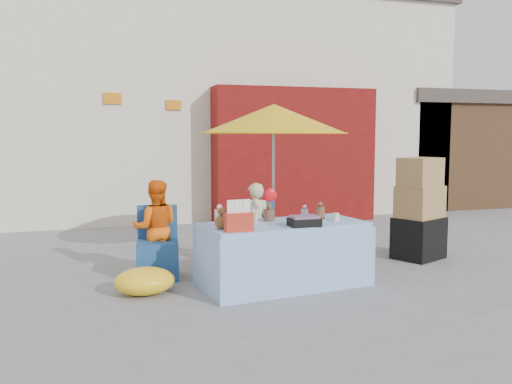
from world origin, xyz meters
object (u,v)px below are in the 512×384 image
object	(u,v)px
vendor_beige	(255,226)
umbrella	(274,120)
box_stack	(419,212)
chair_right	(258,250)
chair_left	(158,257)
vendor_orange	(156,228)
market_table	(283,253)

from	to	relation	value
vendor_beige	umbrella	world-z (taller)	umbrella
umbrella	box_stack	distance (m)	2.38
chair_right	umbrella	world-z (taller)	umbrella
umbrella	chair_right	bearing A→B (deg)	-136.34
vendor_beige	umbrella	size ratio (longest dim) A/B	0.52
chair_right	box_stack	distance (m)	2.34
chair_left	vendor_orange	size ratio (longest dim) A/B	0.73
vendor_beige	vendor_orange	bearing A→B (deg)	7.43
chair_right	vendor_orange	xyz separation A→B (m)	(-1.25, 0.13, 0.32)
vendor_orange	umbrella	distance (m)	2.04
market_table	vendor_beige	size ratio (longest dim) A/B	1.79
vendor_beige	box_stack	distance (m)	2.31
chair_right	vendor_orange	size ratio (longest dim) A/B	0.73
vendor_orange	vendor_beige	xyz separation A→B (m)	(1.25, 0.00, -0.03)
market_table	box_stack	world-z (taller)	box_stack
box_stack	vendor_beige	bearing A→B (deg)	176.20
vendor_orange	chair_left	bearing A→B (deg)	98.31
chair_left	vendor_beige	bearing A→B (deg)	13.58
chair_right	vendor_beige	xyz separation A→B (m)	(-0.00, 0.13, 0.29)
chair_left	vendor_beige	world-z (taller)	vendor_beige
chair_left	vendor_orange	world-z (taller)	vendor_orange
chair_right	vendor_orange	distance (m)	1.30
market_table	vendor_orange	bearing A→B (deg)	138.99
market_table	chair_left	xyz separation A→B (m)	(-1.31, 0.74, -0.11)
vendor_beige	box_stack	xyz separation A→B (m)	(2.31, -0.15, 0.09)
market_table	umbrella	bearing A→B (deg)	69.79
market_table	box_stack	xyz separation A→B (m)	(2.24, 0.72, 0.27)
chair_right	umbrella	bearing A→B (deg)	51.10
vendor_orange	box_stack	size ratio (longest dim) A/B	0.84
chair_left	chair_right	distance (m)	1.25
vendor_orange	vendor_beige	bearing A→B (deg)	-172.57
market_table	vendor_beige	distance (m)	0.90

